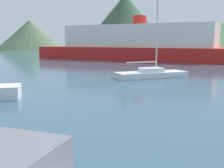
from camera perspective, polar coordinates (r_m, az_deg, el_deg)
The scene contains 4 objects.
sailboat_inner at distance 25.69m, azimuth 7.97°, elevation 2.17°, with size 6.40×5.69×9.24m.
ferry_distant at distance 50.76m, azimuth 5.53°, elevation 8.03°, with size 38.46×15.02×7.66m.
hill_west at distance 107.66m, azimuth -16.31°, elevation 9.55°, with size 24.54×24.54×10.77m.
hill_central at distance 87.35m, azimuth 2.69°, elevation 12.26°, with size 28.62×28.62×17.21m.
Camera 1 is at (4.65, 0.98, 3.32)m, focal length 45.00 mm.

